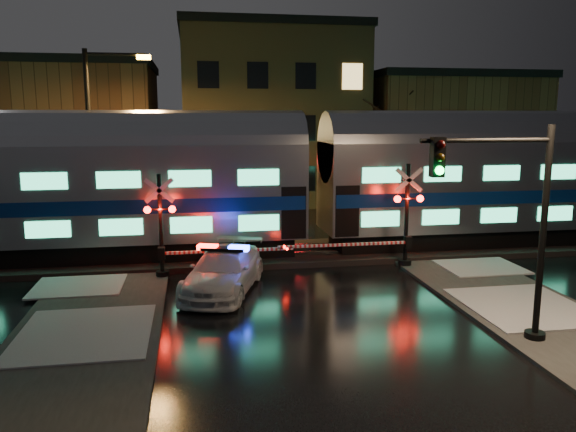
% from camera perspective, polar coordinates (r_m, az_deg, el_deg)
% --- Properties ---
extents(ground, '(120.00, 120.00, 0.00)m').
position_cam_1_polar(ground, '(19.38, 1.18, -7.70)').
color(ground, black).
rests_on(ground, ground).
extents(ballast, '(90.00, 4.20, 0.24)m').
position_cam_1_polar(ballast, '(24.09, -1.06, -3.85)').
color(ballast, black).
rests_on(ballast, ground).
extents(sidewalk_left, '(4.00, 20.00, 0.12)m').
position_cam_1_polar(sidewalk_left, '(13.80, -22.17, -15.83)').
color(sidewalk_left, '#2D2D2D').
rests_on(sidewalk_left, ground).
extents(building_left, '(14.00, 10.00, 9.00)m').
position_cam_1_polar(building_left, '(41.26, -23.18, 7.31)').
color(building_left, brown).
rests_on(building_left, ground).
extents(building_mid, '(12.00, 11.00, 11.50)m').
position_cam_1_polar(building_mid, '(40.99, -1.99, 9.84)').
color(building_mid, brown).
rests_on(building_mid, ground).
extents(building_right, '(12.00, 10.00, 8.50)m').
position_cam_1_polar(building_right, '(44.20, 15.21, 7.57)').
color(building_right, brown).
rests_on(building_right, ground).
extents(train, '(51.00, 3.12, 5.92)m').
position_cam_1_polar(train, '(23.79, 2.56, 3.96)').
color(train, black).
rests_on(train, ballast).
extents(police_car, '(3.52, 5.40, 1.62)m').
position_cam_1_polar(police_car, '(19.35, -6.56, -5.53)').
color(police_car, silver).
rests_on(police_car, ground).
extents(crossing_signal_right, '(5.82, 0.66, 4.12)m').
position_cam_1_polar(crossing_signal_right, '(22.28, 11.15, -1.01)').
color(crossing_signal_right, black).
rests_on(crossing_signal_right, ground).
extents(crossing_signal_left, '(5.49, 0.64, 3.89)m').
position_cam_1_polar(crossing_signal_left, '(20.89, -11.79, -2.05)').
color(crossing_signal_left, black).
rests_on(crossing_signal_left, ground).
extents(traffic_light, '(3.70, 0.68, 5.72)m').
position_cam_1_polar(traffic_light, '(15.31, 21.80, -1.48)').
color(traffic_light, black).
rests_on(traffic_light, ground).
extents(streetlight, '(2.98, 0.31, 8.91)m').
position_cam_1_polar(streetlight, '(27.47, -18.87, 7.92)').
color(streetlight, black).
rests_on(streetlight, ground).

